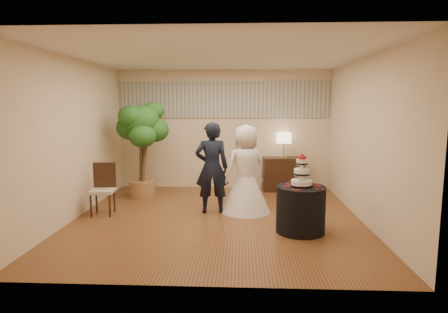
{
  "coord_description": "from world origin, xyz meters",
  "views": [
    {
      "loc": [
        0.41,
        -6.38,
        2.0
      ],
      "look_at": [
        0.1,
        0.4,
        1.05
      ],
      "focal_mm": 30.0,
      "sensor_mm": 36.0,
      "label": 1
    }
  ],
  "objects_px": {
    "table_lamp": "(284,145)",
    "cake_table": "(301,209)",
    "bride": "(246,169)",
    "ficus_tree": "(141,149)",
    "console": "(283,174)",
    "wedding_cake": "(302,170)",
    "groom": "(212,168)",
    "side_chair": "(102,190)"
  },
  "relations": [
    {
      "from": "wedding_cake",
      "to": "ficus_tree",
      "type": "xyz_separation_m",
      "value": [
        -3.08,
        2.12,
        0.06
      ]
    },
    {
      "from": "cake_table",
      "to": "table_lamp",
      "type": "distance_m",
      "value": 2.97
    },
    {
      "from": "console",
      "to": "wedding_cake",
      "type": "bearing_deg",
      "value": -94.95
    },
    {
      "from": "cake_table",
      "to": "console",
      "type": "height_order",
      "value": "console"
    },
    {
      "from": "table_lamp",
      "to": "cake_table",
      "type": "bearing_deg",
      "value": -90.84
    },
    {
      "from": "groom",
      "to": "console",
      "type": "relative_size",
      "value": 1.81
    },
    {
      "from": "wedding_cake",
      "to": "ficus_tree",
      "type": "bearing_deg",
      "value": 145.38
    },
    {
      "from": "groom",
      "to": "cake_table",
      "type": "relative_size",
      "value": 2.21
    },
    {
      "from": "console",
      "to": "ficus_tree",
      "type": "relative_size",
      "value": 0.44
    },
    {
      "from": "groom",
      "to": "bride",
      "type": "relative_size",
      "value": 1.03
    },
    {
      "from": "groom",
      "to": "wedding_cake",
      "type": "distance_m",
      "value": 1.8
    },
    {
      "from": "bride",
      "to": "cake_table",
      "type": "distance_m",
      "value": 1.46
    },
    {
      "from": "wedding_cake",
      "to": "side_chair",
      "type": "relative_size",
      "value": 0.55
    },
    {
      "from": "wedding_cake",
      "to": "side_chair",
      "type": "bearing_deg",
      "value": 167.3
    },
    {
      "from": "groom",
      "to": "side_chair",
      "type": "distance_m",
      "value": 2.03
    },
    {
      "from": "cake_table",
      "to": "ficus_tree",
      "type": "height_order",
      "value": "ficus_tree"
    },
    {
      "from": "groom",
      "to": "ficus_tree",
      "type": "xyz_separation_m",
      "value": [
        -1.6,
        1.11,
        0.21
      ]
    },
    {
      "from": "bride",
      "to": "wedding_cake",
      "type": "bearing_deg",
      "value": 102.81
    },
    {
      "from": "cake_table",
      "to": "side_chair",
      "type": "relative_size",
      "value": 0.82
    },
    {
      "from": "bride",
      "to": "console",
      "type": "relative_size",
      "value": 1.75
    },
    {
      "from": "wedding_cake",
      "to": "side_chair",
      "type": "distance_m",
      "value": 3.57
    },
    {
      "from": "groom",
      "to": "cake_table",
      "type": "height_order",
      "value": "groom"
    },
    {
      "from": "wedding_cake",
      "to": "bride",
      "type": "bearing_deg",
      "value": 127.6
    },
    {
      "from": "bride",
      "to": "ficus_tree",
      "type": "relative_size",
      "value": 0.78
    },
    {
      "from": "wedding_cake",
      "to": "cake_table",
      "type": "bearing_deg",
      "value": 90.0
    },
    {
      "from": "cake_table",
      "to": "table_lamp",
      "type": "xyz_separation_m",
      "value": [
        0.04,
        2.88,
        0.7
      ]
    },
    {
      "from": "side_chair",
      "to": "console",
      "type": "bearing_deg",
      "value": 26.42
    },
    {
      "from": "console",
      "to": "side_chair",
      "type": "distance_m",
      "value": 4.08
    },
    {
      "from": "cake_table",
      "to": "console",
      "type": "distance_m",
      "value": 2.88
    },
    {
      "from": "side_chair",
      "to": "cake_table",
      "type": "bearing_deg",
      "value": -17.35
    },
    {
      "from": "console",
      "to": "side_chair",
      "type": "relative_size",
      "value": 1.0
    },
    {
      "from": "wedding_cake",
      "to": "table_lamp",
      "type": "xyz_separation_m",
      "value": [
        0.04,
        2.88,
        0.08
      ]
    },
    {
      "from": "groom",
      "to": "wedding_cake",
      "type": "relative_size",
      "value": 3.27
    },
    {
      "from": "bride",
      "to": "cake_table",
      "type": "xyz_separation_m",
      "value": [
        0.85,
        -1.1,
        -0.45
      ]
    },
    {
      "from": "wedding_cake",
      "to": "ficus_tree",
      "type": "relative_size",
      "value": 0.25
    },
    {
      "from": "table_lamp",
      "to": "ficus_tree",
      "type": "xyz_separation_m",
      "value": [
        -3.12,
        -0.76,
        -0.02
      ]
    },
    {
      "from": "bride",
      "to": "ficus_tree",
      "type": "xyz_separation_m",
      "value": [
        -2.23,
        1.02,
        0.23
      ]
    },
    {
      "from": "side_chair",
      "to": "wedding_cake",
      "type": "bearing_deg",
      "value": -17.35
    },
    {
      "from": "cake_table",
      "to": "console",
      "type": "relative_size",
      "value": 0.82
    },
    {
      "from": "console",
      "to": "table_lamp",
      "type": "distance_m",
      "value": 0.68
    },
    {
      "from": "groom",
      "to": "table_lamp",
      "type": "distance_m",
      "value": 2.41
    },
    {
      "from": "groom",
      "to": "table_lamp",
      "type": "relative_size",
      "value": 2.91
    }
  ]
}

